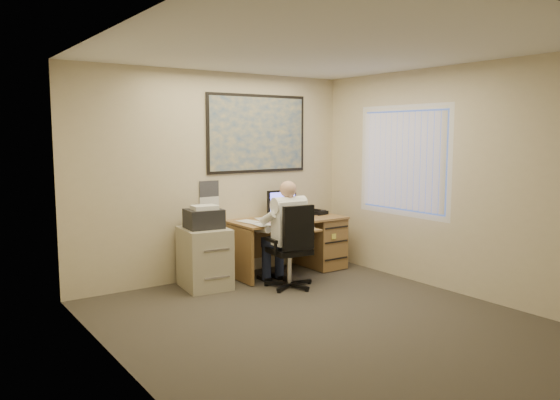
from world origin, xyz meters
TOP-DOWN VIEW (x-y plane):
  - room_shell at (0.00, 0.00)m, footprint 4.00×4.50m
  - desk at (1.24, 1.90)m, footprint 1.60×0.97m
  - world_map at (0.65, 2.23)m, footprint 1.56×0.03m
  - wall_calendar at (-0.10, 2.24)m, footprint 0.28×0.01m
  - window_blinds at (1.97, 0.80)m, footprint 0.06×1.40m
  - filing_cabinet at (-0.37, 1.86)m, footprint 0.60×0.70m
  - office_chair at (0.50, 1.22)m, footprint 0.69×0.69m
  - person at (0.50, 1.30)m, footprint 0.58×0.81m

SIDE VIEW (x-z plane):
  - office_chair at x=0.50m, z-range -0.22..0.83m
  - desk at x=1.24m, z-range -0.12..1.00m
  - filing_cabinet at x=-0.37m, z-range -0.07..0.96m
  - person at x=0.50m, z-range 0.00..1.33m
  - wall_calendar at x=-0.10m, z-range 0.87..1.29m
  - room_shell at x=0.00m, z-range 0.00..2.70m
  - window_blinds at x=1.97m, z-range 0.90..2.20m
  - world_map at x=0.65m, z-range 1.37..2.43m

